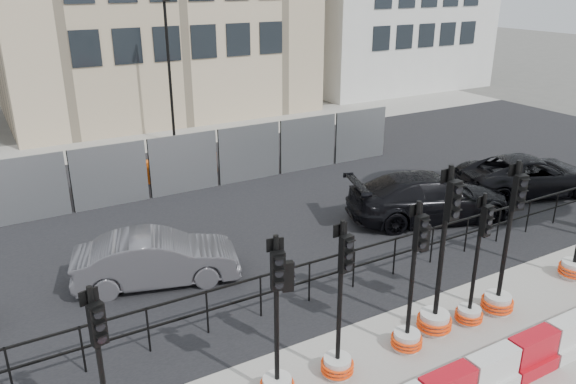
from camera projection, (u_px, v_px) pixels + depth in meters
ground at (386, 313)px, 12.07m from camera, size 120.00×120.00×0.00m
road at (244, 205)px, 17.73m from camera, size 40.00×14.00×0.03m
sidewalk_far at (156, 138)px, 25.01m from camera, size 40.00×4.00×0.02m
kerb_railing at (354, 262)px, 12.80m from camera, size 18.00×0.04×1.00m
heras_fencing at (197, 163)px, 19.44m from camera, size 14.33×1.72×2.00m
lamp_post_far at (169, 68)px, 23.26m from camera, size 0.12×0.56×6.00m
barrier_row at (491, 374)px, 9.68m from camera, size 15.70×0.50×0.80m
traffic_signal_b at (278, 361)px, 9.42m from camera, size 0.60×0.60×3.07m
traffic_signal_c at (338, 346)px, 9.97m from camera, size 0.61×0.61×3.07m
traffic_signal_d at (410, 316)px, 10.65m from camera, size 0.61×0.61×3.10m
traffic_signal_e at (437, 300)px, 11.18m from camera, size 0.71×0.71×3.58m
traffic_signal_f at (472, 294)px, 11.49m from camera, size 0.57×0.57×2.91m
traffic_signal_g at (501, 283)px, 11.86m from camera, size 0.68×0.68×3.43m
car_b at (157, 259)px, 13.08m from camera, size 3.27×4.46×1.24m
car_c at (430, 197)px, 16.48m from camera, size 4.86×6.04×1.41m
car_d at (529, 175)px, 18.48m from camera, size 4.79×5.88×1.29m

